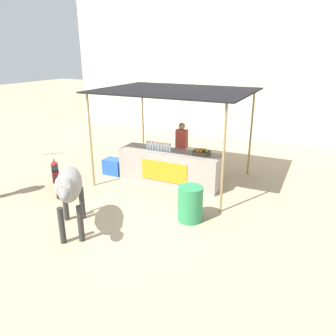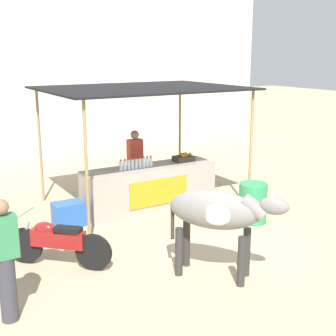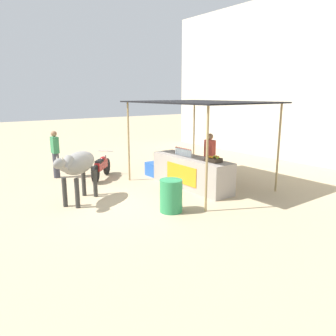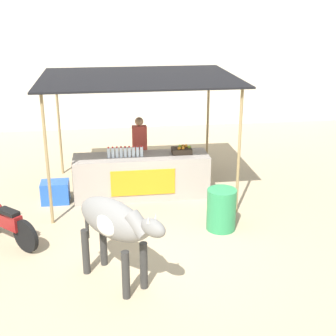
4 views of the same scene
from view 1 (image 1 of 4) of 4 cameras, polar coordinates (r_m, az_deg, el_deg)
The scene contains 11 objects.
ground_plane at distance 7.93m, azimuth -6.55°, elevation -7.96°, with size 60.00×60.00×0.00m, color tan.
building_wall_far at distance 14.90m, azimuth 11.47°, elevation 18.71°, with size 16.00×0.50×6.99m, color beige.
stall_counter at distance 9.50m, azimuth 0.36°, elevation 0.14°, with size 3.00×0.82×0.96m.
stall_awning at distance 9.29m, azimuth 1.21°, elevation 12.84°, with size 4.20×3.20×2.66m.
water_bottle_row at distance 9.43m, azimuth -1.68°, elevation 3.77°, with size 0.79×0.07×0.25m.
fruit_crate at distance 9.04m, azimuth 5.82°, elevation 2.68°, with size 0.44×0.32×0.18m.
vendor_behind_counter at distance 10.03m, azimuth 2.38°, elevation 3.40°, with size 0.34×0.22×1.65m.
cooler_box at distance 10.42m, azimuth -9.40°, elevation 0.26°, with size 0.60×0.44×0.48m, color blue.
water_barrel at distance 7.46m, azimuth 3.90°, elevation -6.22°, with size 0.57×0.57×0.82m, color #2D8C51.
cow at distance 7.03m, azimuth -16.85°, elevation -3.16°, with size 1.41×1.66×1.44m.
motorcycle_parked at distance 9.63m, azimuth -19.00°, elevation -1.03°, with size 1.35×1.30×0.90m.
Camera 1 is at (3.84, -5.89, 3.67)m, focal length 35.00 mm.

